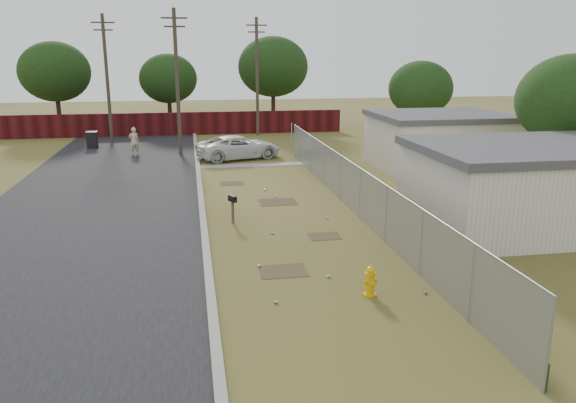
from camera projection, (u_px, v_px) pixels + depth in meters
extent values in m
plane|color=olive|center=(282.00, 222.00, 21.66)|extent=(120.00, 120.00, 0.00)
cube|color=black|center=(108.00, 184.00, 28.02)|extent=(9.00, 60.00, 0.02)
cube|color=gray|center=(199.00, 179.00, 28.76)|extent=(0.25, 60.00, 0.12)
cube|color=gray|center=(250.00, 165.00, 32.61)|extent=(6.20, 1.00, 0.03)
cylinder|color=#909298|center=(549.00, 346.00, 10.49)|extent=(0.06, 0.06, 2.00)
cylinder|color=#909298|center=(472.00, 283.00, 13.35)|extent=(0.06, 0.06, 2.00)
cylinder|color=#909298|center=(421.00, 243.00, 16.21)|extent=(0.06, 0.06, 2.00)
cylinder|color=#909298|center=(386.00, 215.00, 19.07)|extent=(0.06, 0.06, 2.00)
cylinder|color=#909298|center=(360.00, 194.00, 21.92)|extent=(0.06, 0.06, 2.00)
cylinder|color=#909298|center=(340.00, 177.00, 24.78)|extent=(0.06, 0.06, 2.00)
cylinder|color=#909298|center=(324.00, 165.00, 27.64)|extent=(0.06, 0.06, 2.00)
cylinder|color=#909298|center=(311.00, 154.00, 30.49)|extent=(0.06, 0.06, 2.00)
cylinder|color=#909298|center=(301.00, 146.00, 33.35)|extent=(0.06, 0.06, 2.00)
cylinder|color=#909298|center=(292.00, 138.00, 36.21)|extent=(0.06, 0.06, 2.00)
cylinder|color=#909298|center=(354.00, 164.00, 22.62)|extent=(0.04, 26.00, 0.04)
cube|color=gray|center=(353.00, 188.00, 22.88)|extent=(0.01, 26.00, 2.00)
cube|color=black|center=(354.00, 204.00, 23.06)|extent=(0.03, 26.00, 0.60)
cube|color=#490F13|center=(156.00, 124.00, 44.24)|extent=(30.00, 0.12, 1.80)
cylinder|color=#453C2E|center=(177.00, 83.00, 35.08)|extent=(0.24, 0.24, 9.00)
cube|color=#453C2E|center=(174.00, 18.00, 34.08)|extent=(1.60, 0.10, 0.10)
cube|color=#453C2E|center=(174.00, 27.00, 34.21)|extent=(1.30, 0.10, 0.10)
cylinder|color=#453C2E|center=(107.00, 80.00, 39.96)|extent=(0.24, 0.24, 9.00)
cube|color=#453C2E|center=(103.00, 22.00, 38.96)|extent=(1.60, 0.10, 0.10)
cube|color=#453C2E|center=(103.00, 30.00, 39.09)|extent=(1.30, 0.10, 0.10)
cylinder|color=#453C2E|center=(257.00, 77.00, 43.70)|extent=(0.24, 0.24, 9.00)
cube|color=#453C2E|center=(256.00, 25.00, 42.71)|extent=(1.60, 0.10, 0.10)
cube|color=#453C2E|center=(257.00, 32.00, 42.83)|extent=(1.30, 0.10, 0.10)
cube|color=silver|center=(529.00, 189.00, 20.90)|extent=(8.00, 6.00, 2.80)
cube|color=#46464A|center=(533.00, 148.00, 20.51)|extent=(8.32, 6.24, 0.30)
cube|color=silver|center=(439.00, 143.00, 31.63)|extent=(7.00, 6.00, 2.80)
cube|color=#46464A|center=(441.00, 116.00, 31.23)|extent=(7.28, 6.24, 0.30)
cylinder|color=#332117|center=(59.00, 112.00, 46.52)|extent=(0.36, 0.36, 3.30)
ellipsoid|color=black|center=(55.00, 72.00, 45.69)|extent=(5.70, 5.70, 4.84)
cylinder|color=#332117|center=(170.00, 111.00, 49.03)|extent=(0.36, 0.36, 2.86)
ellipsoid|color=black|center=(168.00, 79.00, 48.32)|extent=(4.94, 4.94, 4.20)
cylinder|color=#332117|center=(273.00, 107.00, 49.50)|extent=(0.36, 0.36, 3.52)
ellipsoid|color=black|center=(273.00, 67.00, 48.62)|extent=(6.08, 6.08, 5.17)
cylinder|color=#332117|center=(418.00, 125.00, 40.64)|extent=(0.36, 0.36, 2.64)
ellipsoid|color=black|center=(421.00, 88.00, 39.98)|extent=(4.56, 4.56, 3.88)
cylinder|color=#332117|center=(564.00, 160.00, 26.49)|extent=(0.36, 0.36, 2.86)
ellipsoid|color=black|center=(571.00, 100.00, 25.78)|extent=(4.94, 4.94, 4.20)
cylinder|color=#DDAD0B|center=(370.00, 294.00, 15.08)|extent=(0.43, 0.43, 0.06)
cylinder|color=#DDAD0B|center=(370.00, 284.00, 15.00)|extent=(0.30, 0.30, 0.59)
cylinder|color=#DDAD0B|center=(371.00, 273.00, 14.93)|extent=(0.39, 0.39, 0.05)
sphere|color=#DDAD0B|center=(371.00, 270.00, 14.90)|extent=(0.29, 0.29, 0.24)
cylinder|color=#DDAD0B|center=(371.00, 266.00, 14.87)|extent=(0.05, 0.05, 0.06)
cylinder|color=#DDAD0B|center=(366.00, 282.00, 14.92)|extent=(0.13, 0.14, 0.11)
cylinder|color=#DDAD0B|center=(375.00, 280.00, 15.04)|extent=(0.13, 0.14, 0.11)
cylinder|color=#DDAD0B|center=(373.00, 283.00, 14.86)|extent=(0.17, 0.16, 0.14)
cube|color=brown|center=(233.00, 212.00, 21.44)|extent=(0.11, 0.11, 0.91)
cube|color=black|center=(232.00, 199.00, 21.31)|extent=(0.33, 0.46, 0.16)
cylinder|color=black|center=(232.00, 197.00, 21.29)|extent=(0.33, 0.46, 0.16)
cube|color=#A70B1C|center=(236.00, 201.00, 21.12)|extent=(0.03, 0.04, 0.09)
imported|color=silver|center=(239.00, 147.00, 34.57)|extent=(5.67, 3.84, 1.44)
imported|color=beige|center=(134.00, 141.00, 35.95)|extent=(0.72, 0.57, 1.75)
cube|color=black|center=(92.00, 140.00, 38.46)|extent=(0.68, 0.68, 1.08)
cube|color=black|center=(92.00, 132.00, 38.32)|extent=(0.75, 0.75, 0.09)
cylinder|color=black|center=(97.00, 147.00, 38.31)|extent=(0.06, 0.23, 0.22)
cylinder|color=silver|center=(328.00, 276.00, 16.30)|extent=(0.12, 0.10, 0.07)
cylinder|color=#AEAEB3|center=(259.00, 266.00, 17.07)|extent=(0.10, 0.12, 0.07)
cylinder|color=silver|center=(327.00, 218.00, 22.09)|extent=(0.11, 0.09, 0.07)
cylinder|color=#AEAEB3|center=(276.00, 302.00, 14.60)|extent=(0.10, 0.07, 0.07)
cylinder|color=silver|center=(276.00, 196.00, 25.47)|extent=(0.08, 0.11, 0.07)
cylinder|color=#AEAEB3|center=(272.00, 233.00, 20.21)|extent=(0.10, 0.07, 0.07)
cylinder|color=#AEAEB3|center=(265.00, 190.00, 26.60)|extent=(0.10, 0.12, 0.07)
cylinder|color=#AEAEB3|center=(425.00, 292.00, 15.18)|extent=(0.12, 0.11, 0.07)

